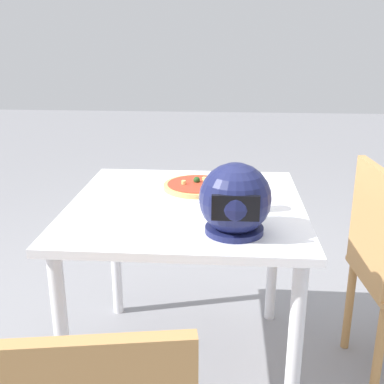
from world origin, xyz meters
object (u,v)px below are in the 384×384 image
object	(u,v)px
dining_table	(186,227)
drinking_glass	(245,194)
pizza	(199,186)
motorcycle_helmet	(235,200)

from	to	relation	value
dining_table	drinking_glass	size ratio (longest dim) A/B	6.95
pizza	drinking_glass	distance (m)	0.29
motorcycle_helmet	pizza	bearing A→B (deg)	-71.37
pizza	motorcycle_helmet	distance (m)	0.45
drinking_glass	dining_table	bearing A→B (deg)	-18.16
pizza	drinking_glass	world-z (taller)	drinking_glass
pizza	drinking_glass	size ratio (longest dim) A/B	2.16
pizza	motorcycle_helmet	bearing A→B (deg)	108.63
dining_table	motorcycle_helmet	bearing A→B (deg)	123.55
dining_table	drinking_glass	distance (m)	0.28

